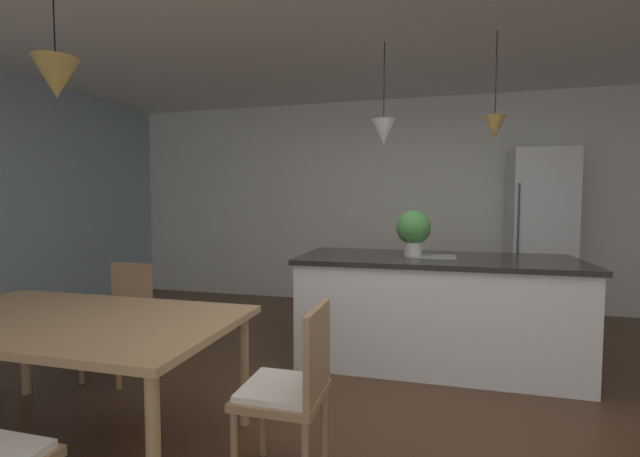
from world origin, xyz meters
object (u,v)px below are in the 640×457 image
at_px(refrigerator, 539,235).
at_px(potted_plant_on_island, 413,230).
at_px(chair_far_left, 120,315).
at_px(dining_table, 70,328).
at_px(kitchen_island, 434,309).
at_px(chair_kitchen_end, 291,387).

relative_size(refrigerator, potted_plant_on_island, 4.98).
bearing_deg(chair_far_left, potted_plant_on_island, 21.93).
bearing_deg(refrigerator, chair_far_left, -143.94).
distance_m(dining_table, kitchen_island, 2.66).
bearing_deg(chair_kitchen_end, kitchen_island, 69.10).
relative_size(chair_far_left, potted_plant_on_island, 2.22).
xyz_separation_m(chair_far_left, refrigerator, (3.55, 2.58, 0.50)).
height_order(chair_far_left, refrigerator, refrigerator).
distance_m(chair_far_left, refrigerator, 4.42).
relative_size(dining_table, chair_kitchen_end, 2.12).
distance_m(chair_far_left, kitchen_island, 2.54).
relative_size(chair_kitchen_end, refrigerator, 0.45).
relative_size(kitchen_island, refrigerator, 1.16).
height_order(chair_far_left, potted_plant_on_island, potted_plant_on_island).
bearing_deg(dining_table, potted_plant_on_island, 44.77).
height_order(dining_table, potted_plant_on_island, potted_plant_on_island).
xyz_separation_m(chair_kitchen_end, potted_plant_on_island, (0.50, 1.77, 0.65)).
height_order(dining_table, chair_kitchen_end, chair_kitchen_end).
xyz_separation_m(chair_far_left, kitchen_island, (2.38, 0.89, -0.01)).
xyz_separation_m(kitchen_island, potted_plant_on_island, (-0.18, 0.00, 0.67)).
height_order(refrigerator, potted_plant_on_island, refrigerator).
distance_m(kitchen_island, potted_plant_on_island, 0.69).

